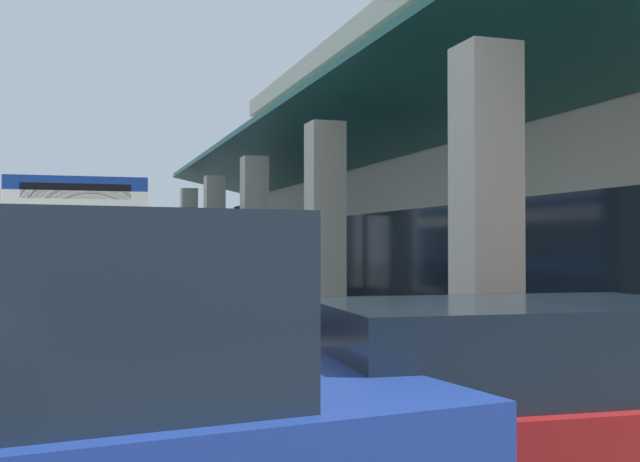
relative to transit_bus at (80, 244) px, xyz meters
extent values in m
plane|color=#38383A|center=(4.37, 7.38, -1.85)|extent=(120.00, 120.00, 0.00)
cube|color=#9E998E|center=(3.27, 3.50, -1.79)|extent=(30.78, 0.50, 0.12)
cube|color=beige|center=(3.27, 13.20, 1.63)|extent=(25.65, 13.11, 6.96)
cube|color=beige|center=(3.27, 13.20, 5.41)|extent=(25.95, 13.41, 0.60)
cube|color=beige|center=(-6.99, 3.72, 0.06)|extent=(0.55, 0.55, 3.83)
cube|color=beige|center=(-1.86, 3.72, 0.06)|extent=(0.55, 0.55, 3.83)
cube|color=beige|center=(3.27, 3.72, 0.06)|extent=(0.55, 0.55, 3.83)
cube|color=beige|center=(8.40, 3.72, 0.06)|extent=(0.55, 0.55, 3.83)
cube|color=beige|center=(13.53, 3.72, 0.06)|extent=(0.55, 0.55, 3.83)
cube|color=#19594C|center=(3.27, 5.05, 2.33)|extent=(25.65, 3.16, 0.82)
cube|color=#19232D|center=(3.27, 6.69, -0.45)|extent=(21.54, 0.08, 2.40)
cube|color=navy|center=(0.05, 0.00, -0.13)|extent=(11.05, 2.79, 2.75)
cube|color=silver|center=(0.05, 0.00, 0.80)|extent=(11.07, 2.81, 0.36)
cube|color=#19232D|center=(-0.25, 0.01, 0.10)|extent=(9.29, 2.78, 0.90)
cube|color=#19232D|center=(5.52, -0.12, 0.00)|extent=(0.11, 2.24, 1.20)
cube|color=black|center=(5.53, -0.12, 0.97)|extent=(0.10, 1.94, 0.28)
cube|color=black|center=(5.65, -0.12, -1.40)|extent=(0.25, 2.45, 0.24)
cube|color=silver|center=(5.59, 0.77, -1.10)|extent=(0.07, 0.24, 0.16)
cube|color=silver|center=(5.55, -1.01, -1.10)|extent=(0.07, 0.24, 0.16)
cube|color=silver|center=(-1.45, 0.03, 1.37)|extent=(2.44, 1.84, 0.24)
cylinder|color=black|center=(3.71, 1.19, -1.35)|extent=(1.00, 0.30, 1.00)
cylinder|color=black|center=(3.65, -1.36, -1.35)|extent=(1.00, 0.30, 1.00)
cylinder|color=black|center=(-3.00, 1.34, -1.35)|extent=(1.00, 0.30, 1.00)
cylinder|color=black|center=(-3.05, -1.21, -1.35)|extent=(1.00, 0.30, 1.00)
cube|color=maroon|center=(16.01, 2.70, -1.25)|extent=(2.07, 4.50, 0.66)
cube|color=#19232D|center=(16.00, 2.50, -0.65)|extent=(1.73, 2.56, 0.54)
cylinder|color=black|center=(15.02, 1.26, -1.53)|extent=(0.64, 0.22, 0.64)
cube|color=gray|center=(-1.86, 4.92, -1.59)|extent=(0.72, 0.72, 0.52)
cylinder|color=#332319|center=(-1.86, 4.92, -1.33)|extent=(0.61, 0.61, 0.02)
cylinder|color=brown|center=(-1.86, 4.92, -0.22)|extent=(0.16, 0.16, 2.23)
ellipsoid|color=#286B33|center=(-1.39, 4.82, 0.99)|extent=(0.97, 0.40, 0.14)
ellipsoid|color=#286B33|center=(-1.84, 5.41, 0.99)|extent=(0.24, 0.99, 0.15)
ellipsoid|color=#286B33|center=(-2.18, 5.21, 1.03)|extent=(0.79, 0.74, 0.18)
ellipsoid|color=#286B33|center=(-2.25, 4.68, 1.10)|extent=(0.90, 0.65, 0.17)
ellipsoid|color=#286B33|center=(-1.78, 4.43, 0.96)|extent=(0.36, 1.01, 0.19)
camera|label=1|loc=(20.32, -0.19, -0.02)|focal=43.42mm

